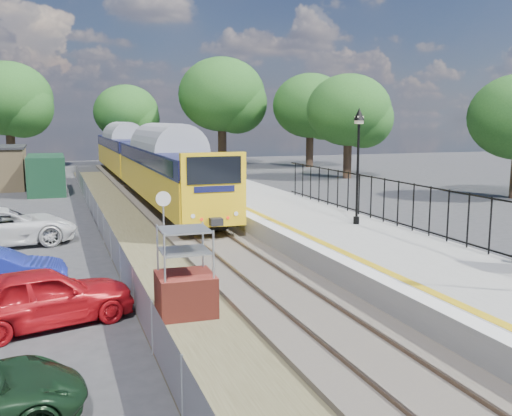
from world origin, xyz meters
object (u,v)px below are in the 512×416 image
speed_sign (164,215)px  victorian_lamp_north (359,139)px  train (140,157)px  car_red (43,297)px  brick_plinth (185,274)px  car_white (3,227)px

speed_sign → victorian_lamp_north: bearing=18.0°
train → car_red: 28.73m
brick_plinth → car_white: brick_plinth is taller
car_white → car_red: bearing=-179.4°
victorian_lamp_north → speed_sign: 8.22m
brick_plinth → car_red: bearing=173.3°
brick_plinth → car_white: (-5.07, 10.58, -0.33)m
victorian_lamp_north → car_white: (-13.35, 4.77, -3.52)m
victorian_lamp_north → car_red: bearing=-155.3°
victorian_lamp_north → train: 23.25m
car_white → victorian_lamp_north: bearing=-118.0°
speed_sign → car_red: (-3.94, -5.07, -0.99)m
car_red → car_white: 10.30m
victorian_lamp_north → car_red: 13.40m
train → victorian_lamp_north: bearing=-76.8°
car_red → speed_sign: bearing=-52.9°
speed_sign → car_white: size_ratio=0.46×
victorian_lamp_north → speed_sign: victorian_lamp_north is taller
train → speed_sign: (-2.50, -22.88, -0.61)m
brick_plinth → car_red: brick_plinth is taller
speed_sign → car_white: (-5.55, 5.10, -0.95)m
brick_plinth → speed_sign: (0.48, 5.47, 0.62)m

